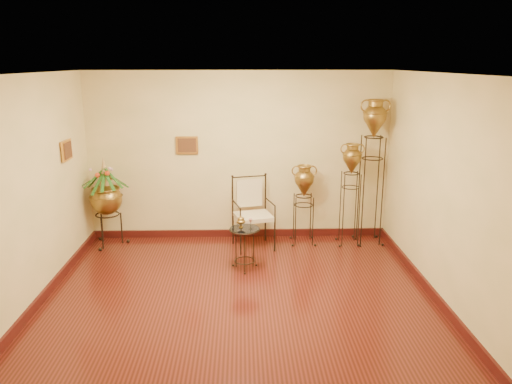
{
  "coord_description": "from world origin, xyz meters",
  "views": [
    {
      "loc": [
        0.05,
        -5.68,
        2.93
      ],
      "look_at": [
        0.25,
        1.3,
        1.1
      ],
      "focal_mm": 35.0,
      "sensor_mm": 36.0,
      "label": 1
    }
  ],
  "objects_px": {
    "amphora_mid": "(350,194)",
    "armchair": "(253,214)",
    "amphora_tall": "(372,171)",
    "planter_urn": "(106,195)",
    "side_table": "(245,248)"
  },
  "relations": [
    {
      "from": "amphora_tall",
      "to": "side_table",
      "type": "relative_size",
      "value": 3.03
    },
    {
      "from": "planter_urn",
      "to": "armchair",
      "type": "relative_size",
      "value": 1.31
    },
    {
      "from": "amphora_mid",
      "to": "planter_urn",
      "type": "xyz_separation_m",
      "value": [
        -3.96,
        0.07,
        -0.02
      ]
    },
    {
      "from": "planter_urn",
      "to": "amphora_mid",
      "type": "bearing_deg",
      "value": -0.94
    },
    {
      "from": "amphora_mid",
      "to": "armchair",
      "type": "xyz_separation_m",
      "value": [
        -1.58,
        -0.14,
        -0.28
      ]
    },
    {
      "from": "amphora_tall",
      "to": "amphora_mid",
      "type": "bearing_deg",
      "value": -169.3
    },
    {
      "from": "side_table",
      "to": "armchair",
      "type": "bearing_deg",
      "value": 80.25
    },
    {
      "from": "amphora_tall",
      "to": "planter_urn",
      "type": "height_order",
      "value": "amphora_tall"
    },
    {
      "from": "amphora_mid",
      "to": "side_table",
      "type": "xyz_separation_m",
      "value": [
        -1.73,
        -1.01,
        -0.53
      ]
    },
    {
      "from": "amphora_tall",
      "to": "planter_urn",
      "type": "xyz_separation_m",
      "value": [
        -4.3,
        -0.0,
        -0.38
      ]
    },
    {
      "from": "planter_urn",
      "to": "armchair",
      "type": "bearing_deg",
      "value": -5.04
    },
    {
      "from": "amphora_tall",
      "to": "amphora_mid",
      "type": "distance_m",
      "value": 0.51
    },
    {
      "from": "armchair",
      "to": "side_table",
      "type": "height_order",
      "value": "armchair"
    },
    {
      "from": "side_table",
      "to": "amphora_mid",
      "type": "bearing_deg",
      "value": 30.24
    },
    {
      "from": "amphora_mid",
      "to": "armchair",
      "type": "distance_m",
      "value": 1.61
    }
  ]
}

